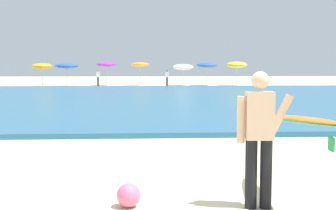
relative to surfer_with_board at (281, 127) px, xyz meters
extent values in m
plane|color=beige|center=(-1.37, 0.88, -1.04)|extent=(160.00, 160.00, 0.00)
cube|color=teal|center=(-1.37, 19.47, -0.97)|extent=(120.00, 28.00, 0.14)
cylinder|color=black|center=(-0.35, 0.03, -0.60)|extent=(0.15, 0.15, 0.88)
cylinder|color=black|center=(-0.17, 0.01, -0.60)|extent=(0.15, 0.15, 0.88)
cube|color=beige|center=(-0.26, 0.02, 0.14)|extent=(0.36, 0.25, 0.60)
sphere|color=beige|center=(-0.26, 0.02, 0.58)|extent=(0.22, 0.22, 0.22)
cylinder|color=beige|center=(-0.49, 0.04, 0.09)|extent=(0.10, 0.10, 0.58)
cylinder|color=beige|center=(0.01, 0.02, 0.16)|extent=(0.32, 0.12, 0.51)
ellipsoid|color=orange|center=(0.25, -0.02, 0.09)|extent=(0.50, 2.69, 0.32)
ellipsoid|color=green|center=(0.25, -0.02, 0.08)|extent=(0.53, 2.80, 0.28)
cube|color=green|center=(0.17, -1.09, -0.02)|extent=(0.03, 0.14, 0.14)
cylinder|color=beige|center=(-11.10, 35.72, -0.13)|extent=(0.05, 0.05, 1.81)
ellipsoid|color=#F4A31E|center=(-11.10, 35.72, 0.86)|extent=(1.91, 1.93, 0.63)
cylinder|color=beige|center=(-8.90, 36.22, -0.11)|extent=(0.05, 0.05, 1.85)
ellipsoid|color=blue|center=(-8.90, 36.22, 0.89)|extent=(2.19, 2.20, 0.56)
cylinder|color=beige|center=(-5.35, 38.18, -0.03)|extent=(0.05, 0.05, 2.01)
ellipsoid|color=purple|center=(-5.35, 38.18, 1.04)|extent=(2.02, 2.03, 0.52)
cylinder|color=beige|center=(-2.02, 38.32, -0.03)|extent=(0.05, 0.05, 2.01)
ellipsoid|color=#F4A31E|center=(-2.02, 38.32, 1.04)|extent=(1.84, 1.84, 0.42)
cylinder|color=beige|center=(2.26, 37.71, -0.17)|extent=(0.05, 0.05, 1.73)
ellipsoid|color=white|center=(2.26, 37.71, 0.78)|extent=(2.07, 2.11, 0.75)
cylinder|color=beige|center=(4.55, 37.09, -0.07)|extent=(0.05, 0.05, 1.93)
ellipsoid|color=blue|center=(4.55, 37.09, 0.96)|extent=(1.96, 1.99, 0.59)
cylinder|color=beige|center=(7.37, 36.44, -0.06)|extent=(0.05, 0.05, 1.95)
ellipsoid|color=yellow|center=(7.37, 36.44, 1.00)|extent=(2.01, 2.03, 0.69)
cylinder|color=#383842|center=(0.56, 35.86, -0.62)|extent=(0.20, 0.20, 0.84)
cube|color=white|center=(0.56, 35.86, 0.07)|extent=(0.32, 0.20, 0.54)
sphere|color=brown|center=(0.56, 35.86, 0.44)|extent=(0.20, 0.20, 0.20)
cylinder|color=#383842|center=(-6.01, 36.35, -0.62)|extent=(0.20, 0.20, 0.84)
cube|color=white|center=(-6.01, 36.35, 0.07)|extent=(0.32, 0.20, 0.54)
sphere|color=#9E7051|center=(-6.01, 36.35, 0.44)|extent=(0.20, 0.20, 0.20)
sphere|color=pink|center=(-1.90, 0.15, -0.88)|extent=(0.31, 0.31, 0.31)
camera|label=1|loc=(-1.71, -5.26, 0.74)|focal=46.31mm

